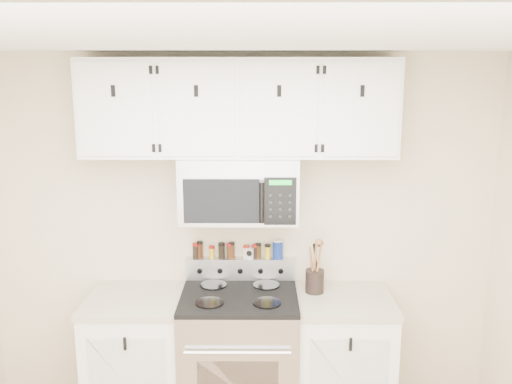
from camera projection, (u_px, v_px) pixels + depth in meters
back_wall at (240, 236)px, 3.97m from camera, size 3.50×0.01×2.50m
ceiling at (222, 40)px, 2.00m from camera, size 3.50×3.50×0.01m
range at (240, 359)px, 3.82m from camera, size 0.76×0.65×1.10m
base_cabinet_left at (138, 360)px, 3.85m from camera, size 0.64×0.62×0.92m
base_cabinet_right at (342, 361)px, 3.85m from camera, size 0.64×0.62×0.92m
microwave at (239, 189)px, 3.70m from camera, size 0.76×0.44×0.42m
upper_cabinets at (239, 108)px, 3.62m from camera, size 2.00×0.35×0.62m
utensil_crock at (315, 279)px, 3.82m from camera, size 0.12×0.12×0.36m
kitchen_timer at (249, 253)px, 3.96m from camera, size 0.08×0.08×0.08m
salt_canister at (278, 249)px, 3.95m from camera, size 0.07×0.07×0.13m
spice_jar_0 at (196, 251)px, 3.96m from camera, size 0.04×0.04×0.11m
spice_jar_1 at (196, 251)px, 3.96m from camera, size 0.04×0.04×0.10m
spice_jar_2 at (200, 250)px, 3.96m from camera, size 0.04×0.04×0.12m
spice_jar_3 at (212, 252)px, 3.96m from camera, size 0.04×0.04×0.09m
spice_jar_4 at (222, 250)px, 3.96m from camera, size 0.05×0.05×0.11m
spice_jar_5 at (230, 251)px, 3.96m from camera, size 0.04×0.04×0.11m
spice_jar_6 at (232, 250)px, 3.96m from camera, size 0.04×0.04×0.11m
spice_jar_7 at (246, 252)px, 3.96m from camera, size 0.04×0.04×0.09m
spice_jar_8 at (255, 251)px, 3.96m from camera, size 0.04×0.04×0.10m
spice_jar_9 at (258, 251)px, 3.96m from camera, size 0.04×0.04×0.11m
spice_jar_10 at (268, 251)px, 3.96m from camera, size 0.04×0.04×0.10m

